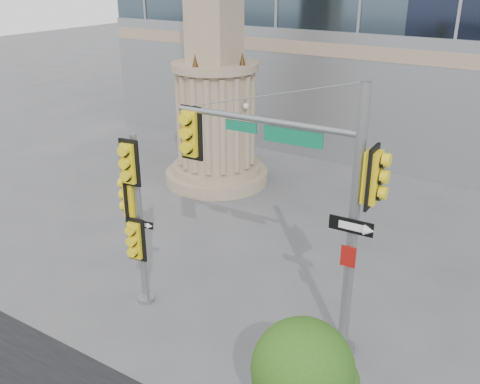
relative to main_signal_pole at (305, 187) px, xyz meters
The scene contains 5 objects.
ground 4.63m from the main_signal_pole, 139.84° to the right, with size 120.00×120.00×0.00m, color #545456.
monument 10.90m from the main_signal_pole, 135.63° to the left, with size 4.40×4.40×16.60m.
main_signal_pole is the anchor object (origin of this frame).
secondary_signal_pole 4.58m from the main_signal_pole, 166.00° to the right, with size 0.88×0.64×4.85m.
street_tree 4.20m from the main_signal_pole, 62.60° to the right, with size 1.91×1.87×2.98m.
Camera 1 is at (6.43, -8.72, 8.64)m, focal length 40.00 mm.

